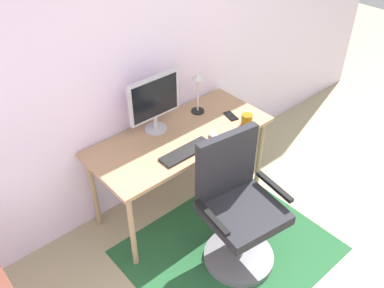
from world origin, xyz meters
TOP-DOWN VIEW (x-y plane):
  - wall_back at (0.00, 2.20)m, footprint 6.00×0.10m
  - area_rug at (-0.12, 1.14)m, footprint 1.51×1.27m
  - desk at (-0.05, 1.80)m, footprint 1.50×0.66m
  - monitor at (-0.16, 1.99)m, footprint 0.45×0.18m
  - keyboard at (-0.17, 1.60)m, footprint 0.43×0.13m
  - computer_mouse at (0.12, 1.60)m, footprint 0.06×0.10m
  - coffee_cup at (0.44, 1.56)m, footprint 0.09×0.09m
  - cell_phone at (0.43, 1.73)m, footprint 0.10×0.15m
  - desk_lamp at (0.27, 1.96)m, footprint 0.11×0.11m
  - office_chair at (-0.11, 1.10)m, footprint 0.63×0.58m

SIDE VIEW (x-z plane):
  - area_rug at x=-0.12m, z-range 0.00..0.01m
  - office_chair at x=-0.11m, z-range -0.08..0.98m
  - desk at x=-0.05m, z-range 0.30..1.04m
  - cell_phone at x=0.43m, z-range 0.74..0.75m
  - keyboard at x=-0.17m, z-range 0.74..0.76m
  - computer_mouse at x=0.12m, z-range 0.74..0.78m
  - coffee_cup at x=0.44m, z-range 0.74..0.84m
  - desk_lamp at x=0.27m, z-range 0.82..1.19m
  - monitor at x=-0.16m, z-range 0.78..1.25m
  - wall_back at x=0.00m, z-range 0.00..2.60m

